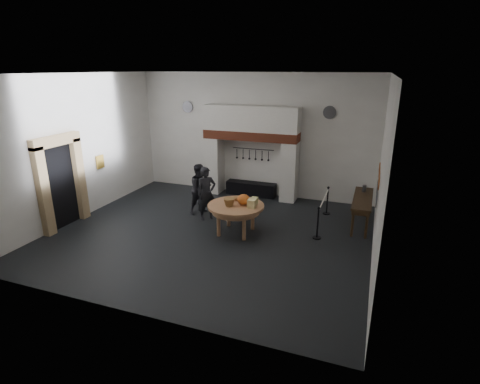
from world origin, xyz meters
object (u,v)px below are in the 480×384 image
(barrier_post_near, at_px, (318,224))
(barrier_post_far, at_px, (327,201))
(iron_range, at_px, (251,189))
(work_table, at_px, (236,206))
(side_table, at_px, (363,199))
(visitor_near, at_px, (206,193))
(visitor_far, at_px, (201,189))

(barrier_post_near, relative_size, barrier_post_far, 1.00)
(barrier_post_near, bearing_deg, iron_range, 134.95)
(iron_range, height_order, barrier_post_near, barrier_post_near)
(work_table, bearing_deg, side_table, 28.26)
(iron_range, bearing_deg, visitor_near, -101.91)
(iron_range, height_order, visitor_near, visitor_near)
(work_table, height_order, visitor_near, visitor_near)
(visitor_near, distance_m, barrier_post_far, 4.00)
(iron_range, height_order, visitor_far, visitor_far)
(side_table, distance_m, barrier_post_near, 1.84)
(iron_range, xyz_separation_m, visitor_near, (-0.58, -2.74, 0.61))
(work_table, bearing_deg, iron_range, 101.16)
(visitor_near, bearing_deg, work_table, -73.27)
(barrier_post_near, bearing_deg, barrier_post_far, 90.00)
(iron_range, height_order, barrier_post_far, barrier_post_far)
(visitor_near, relative_size, visitor_far, 1.02)
(visitor_far, xyz_separation_m, barrier_post_near, (3.97, -0.65, -0.39))
(barrier_post_far, bearing_deg, iron_range, 161.60)
(visitor_far, bearing_deg, barrier_post_far, -43.56)
(work_table, relative_size, barrier_post_far, 1.82)
(barrier_post_far, bearing_deg, side_table, -28.07)
(visitor_near, distance_m, side_table, 4.82)
(iron_range, distance_m, work_table, 3.54)
(side_table, bearing_deg, visitor_far, -171.51)
(visitor_far, distance_m, barrier_post_near, 4.04)
(work_table, bearing_deg, visitor_far, 146.81)
(visitor_far, height_order, barrier_post_far, visitor_far)
(visitor_near, height_order, side_table, visitor_near)
(barrier_post_near, distance_m, barrier_post_far, 2.00)
(work_table, relative_size, side_table, 0.74)
(work_table, xyz_separation_m, barrier_post_far, (2.31, 2.43, -0.39))
(side_table, xyz_separation_m, barrier_post_far, (-1.11, 0.59, -0.42))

